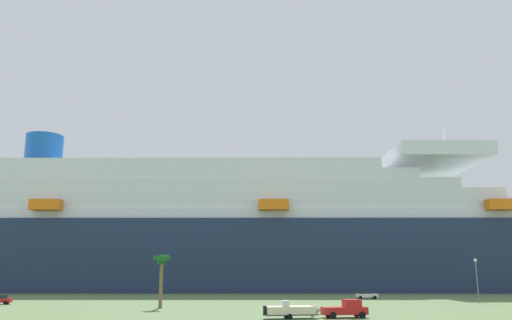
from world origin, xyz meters
TOP-DOWN VIEW (x-y plane):
  - ground_plane at (0.00, 30.00)m, footprint 600.00×600.00m
  - cruise_ship at (-24.31, 63.76)m, footprint 304.09×54.58m
  - pickup_truck at (3.38, -22.62)m, footprint 5.75×2.67m
  - small_boat_on_trailer at (-3.06, -23.19)m, footprint 8.24×2.52m
  - palm_tree at (-21.41, -3.92)m, footprint 2.90×2.88m
  - street_lamp at (34.54, 3.76)m, footprint 0.56×0.56m
  - parked_car_white_van at (18.79, 20.15)m, footprint 4.64×2.30m

SIDE VIEW (x-z plane):
  - ground_plane at x=0.00m, z-range 0.00..0.00m
  - parked_car_white_van at x=18.79m, z-range 0.04..1.62m
  - small_boat_on_trailer at x=-3.06m, z-range -0.11..2.04m
  - pickup_truck at x=3.38m, z-range -0.06..2.14m
  - street_lamp at x=34.54m, z-range 1.20..9.08m
  - palm_tree at x=-21.41m, z-range 2.44..10.78m
  - cruise_ship at x=-24.31m, z-range -9.88..41.30m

